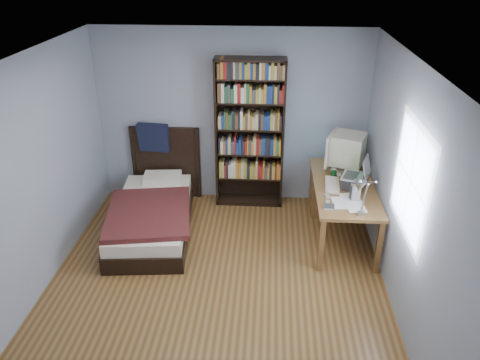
{
  "coord_description": "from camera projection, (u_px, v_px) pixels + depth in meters",
  "views": [
    {
      "loc": [
        0.55,
        -4.18,
        3.41
      ],
      "look_at": [
        0.21,
        0.76,
        0.94
      ],
      "focal_mm": 35.0,
      "sensor_mm": 36.0,
      "label": 1
    }
  ],
  "objects": [
    {
      "name": "room",
      "position": [
        216.0,
        186.0,
        4.72
      ],
      "size": [
        4.2,
        4.24,
        2.5
      ],
      "color": "brown",
      "rests_on": "ground"
    },
    {
      "name": "phone_silver",
      "position": [
        327.0,
        196.0,
        5.6
      ],
      "size": [
        0.07,
        0.11,
        0.02
      ],
      "primitive_type": "cube",
      "rotation": [
        0.0,
        0.0,
        0.22
      ],
      "color": "silver",
      "rests_on": "desk"
    },
    {
      "name": "phone_grey",
      "position": [
        328.0,
        202.0,
        5.46
      ],
      "size": [
        0.05,
        0.09,
        0.02
      ],
      "primitive_type": "cube",
      "rotation": [
        0.0,
        0.0,
        -0.13
      ],
      "color": "gray",
      "rests_on": "desk"
    },
    {
      "name": "desk",
      "position": [
        338.0,
        190.0,
        6.43
      ],
      "size": [
        0.75,
        1.67,
        0.73
      ],
      "color": "brown",
      "rests_on": "floor"
    },
    {
      "name": "desk_lamp",
      "position": [
        360.0,
        189.0,
        4.64
      ],
      "size": [
        0.25,
        0.56,
        0.66
      ],
      "color": "#99999E",
      "rests_on": "desk"
    },
    {
      "name": "laptop",
      "position": [
        354.0,
        179.0,
        5.77
      ],
      "size": [
        0.42,
        0.39,
        0.4
      ],
      "color": "#2D2D30",
      "rests_on": "desk"
    },
    {
      "name": "bed",
      "position": [
        153.0,
        210.0,
        6.25
      ],
      "size": [
        1.22,
        2.08,
        1.16
      ],
      "color": "black",
      "rests_on": "floor"
    },
    {
      "name": "soda_can",
      "position": [
        333.0,
        173.0,
        6.07
      ],
      "size": [
        0.06,
        0.06,
        0.11
      ],
      "primitive_type": "cylinder",
      "color": "#083D12",
      "rests_on": "desk"
    },
    {
      "name": "bookshelf",
      "position": [
        250.0,
        135.0,
        6.52
      ],
      "size": [
        0.96,
        0.3,
        2.13
      ],
      "color": "black",
      "rests_on": "floor"
    },
    {
      "name": "mouse",
      "position": [
        339.0,
        174.0,
        6.11
      ],
      "size": [
        0.06,
        0.11,
        0.04
      ],
      "primitive_type": "ellipsoid",
      "color": "silver",
      "rests_on": "desk"
    },
    {
      "name": "external_drive",
      "position": [
        329.0,
        207.0,
        5.36
      ],
      "size": [
        0.13,
        0.13,
        0.02
      ],
      "primitive_type": "cube",
      "rotation": [
        0.0,
        0.0,
        -0.11
      ],
      "color": "gray",
      "rests_on": "desk"
    },
    {
      "name": "keyboard",
      "position": [
        332.0,
        185.0,
        5.85
      ],
      "size": [
        0.21,
        0.45,
        0.04
      ],
      "primitive_type": "cube",
      "rotation": [
        0.0,
        0.07,
        -0.08
      ],
      "color": "beige",
      "rests_on": "desk"
    },
    {
      "name": "crt_monitor",
      "position": [
        345.0,
        150.0,
        6.17
      ],
      "size": [
        0.58,
        0.53,
        0.51
      ],
      "color": "beige",
      "rests_on": "desk"
    },
    {
      "name": "speaker",
      "position": [
        355.0,
        193.0,
        5.49
      ],
      "size": [
        0.11,
        0.11,
        0.2
      ],
      "primitive_type": "cube",
      "rotation": [
        0.0,
        0.0,
        0.09
      ],
      "color": "gray",
      "rests_on": "desk"
    }
  ]
}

